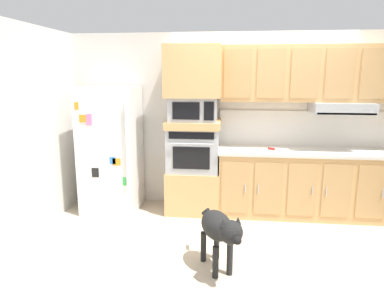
{
  "coord_description": "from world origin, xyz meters",
  "views": [
    {
      "loc": [
        -0.43,
        -3.93,
        1.94
      ],
      "look_at": [
        -0.88,
        0.14,
        1.09
      ],
      "focal_mm": 32.3,
      "sensor_mm": 36.0,
      "label": 1
    }
  ],
  "objects_px": {
    "refrigerator": "(111,149)",
    "dog": "(220,229)",
    "built_in_oven": "(194,149)",
    "screwdriver": "(272,149)",
    "microwave": "(194,109)"
  },
  "relations": [
    {
      "from": "microwave",
      "to": "screwdriver",
      "type": "relative_size",
      "value": 3.82
    },
    {
      "from": "dog",
      "to": "screwdriver",
      "type": "bearing_deg",
      "value": 131.26
    },
    {
      "from": "refrigerator",
      "to": "screwdriver",
      "type": "distance_m",
      "value": 2.24
    },
    {
      "from": "refrigerator",
      "to": "dog",
      "type": "distance_m",
      "value": 2.21
    },
    {
      "from": "built_in_oven",
      "to": "microwave",
      "type": "distance_m",
      "value": 0.56
    },
    {
      "from": "microwave",
      "to": "dog",
      "type": "relative_size",
      "value": 0.79
    },
    {
      "from": "refrigerator",
      "to": "built_in_oven",
      "type": "bearing_deg",
      "value": 3.33
    },
    {
      "from": "screwdriver",
      "to": "dog",
      "type": "distance_m",
      "value": 1.73
    },
    {
      "from": "refrigerator",
      "to": "dog",
      "type": "height_order",
      "value": "refrigerator"
    },
    {
      "from": "built_in_oven",
      "to": "microwave",
      "type": "height_order",
      "value": "microwave"
    },
    {
      "from": "refrigerator",
      "to": "dog",
      "type": "bearing_deg",
      "value": -43.16
    },
    {
      "from": "built_in_oven",
      "to": "dog",
      "type": "height_order",
      "value": "built_in_oven"
    },
    {
      "from": "screwdriver",
      "to": "dog",
      "type": "height_order",
      "value": "screwdriver"
    },
    {
      "from": "built_in_oven",
      "to": "screwdriver",
      "type": "height_order",
      "value": "built_in_oven"
    },
    {
      "from": "built_in_oven",
      "to": "screwdriver",
      "type": "relative_size",
      "value": 4.15
    }
  ]
}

